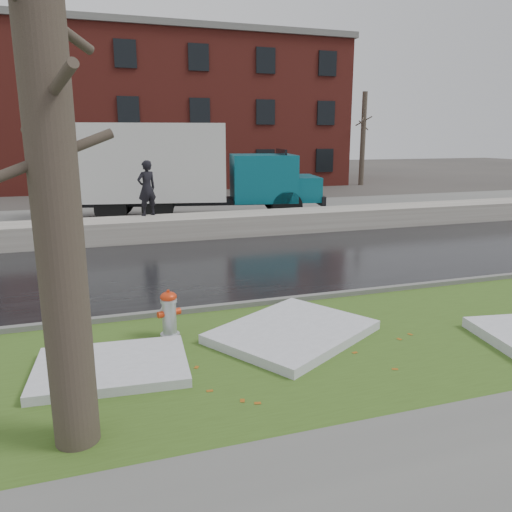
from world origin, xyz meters
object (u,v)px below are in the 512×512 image
object	(u,v)px
box_truck	(180,169)
worker	(147,188)
tree	(52,163)
fire_hydrant	(169,312)

from	to	relation	value
box_truck	worker	bearing A→B (deg)	-105.74
box_truck	worker	distance (m)	3.95
tree	worker	xyz separation A→B (m)	(2.18, 12.12, -1.48)
tree	box_truck	size ratio (longest dim) A/B	0.52
fire_hydrant	worker	xyz separation A→B (m)	(0.71, 9.41, 1.20)
fire_hydrant	box_truck	distance (m)	13.25
fire_hydrant	tree	world-z (taller)	tree
fire_hydrant	box_truck	world-z (taller)	box_truck
tree	box_truck	world-z (taller)	tree
fire_hydrant	tree	xyz separation A→B (m)	(-1.47, -2.71, 2.68)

